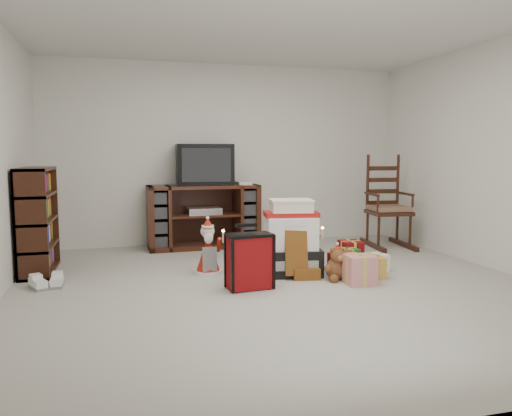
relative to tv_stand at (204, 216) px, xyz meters
The scene contains 13 objects.
room 2.39m from the tv_stand, 80.10° to the right, with size 5.01×5.01×2.51m.
tv_stand is the anchor object (origin of this frame).
bookshelf 2.15m from the tv_stand, 153.96° to the right, with size 0.31×0.92×1.12m.
rocking_chair 2.50m from the tv_stand, 12.97° to the right, with size 0.61×0.91×1.30m.
gift_pile 1.87m from the tv_stand, 69.75° to the right, with size 0.68×0.54×0.77m.
red_suitcase 2.21m from the tv_stand, 87.82° to the right, with size 0.42×0.25×0.62m.
stocking 2.06m from the tv_stand, 72.19° to the right, with size 0.29×0.12×0.62m, color #0C7312, non-canonical shape.
teddy_bear 2.35m from the tv_stand, 64.21° to the right, with size 0.22×0.19×0.33m.
santa_figurine 1.82m from the tv_stand, 60.84° to the right, with size 0.29×0.28×0.60m.
mrs_claus_figurine 1.53m from the tv_stand, 97.32° to the right, with size 0.29×0.28×0.60m.
sneaker_pair 2.45m from the tv_stand, 136.68° to the right, with size 0.33×0.28×0.09m.
gift_cluster 2.36m from the tv_stand, 55.01° to the right, with size 0.70×0.98×0.24m.
crt_television 0.70m from the tv_stand, 43.90° to the left, with size 0.77×0.58×0.55m.
Camera 1 is at (-1.43, -4.44, 1.28)m, focal length 35.00 mm.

